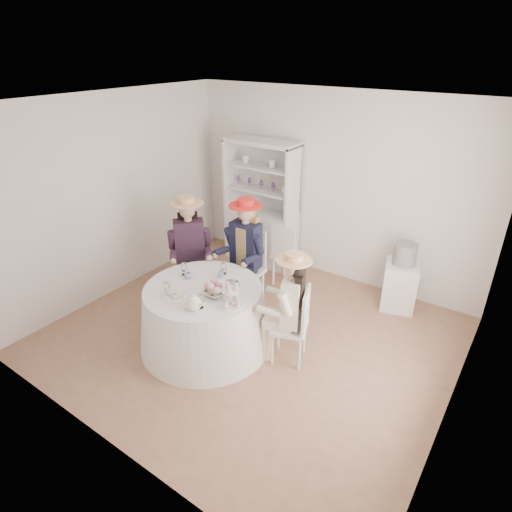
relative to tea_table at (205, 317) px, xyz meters
The scene contains 23 objects.
ground 0.67m from the tea_table, 49.97° to the left, with size 4.50×4.50×0.00m, color #8C6046.
ceiling 2.39m from the tea_table, 49.97° to the left, with size 4.50×4.50×0.00m, color white.
wall_back 2.64m from the tea_table, 81.61° to the left, with size 4.50×4.50×0.00m, color white.
wall_front 1.88m from the tea_table, 77.20° to the right, with size 4.50×4.50×0.00m, color white.
wall_left 2.17m from the tea_table, 167.32° to the left, with size 4.50×4.50×0.00m, color white.
wall_right 2.81m from the tea_table, ahead, with size 4.50×4.50×0.00m, color white.
tea_table is the anchor object (origin of this frame).
hutch 2.32m from the tea_table, 107.51° to the left, with size 1.31×0.84×1.95m.
side_table 2.62m from the tea_table, 52.34° to the left, with size 0.42×0.42×0.65m, color silver.
hatbox 2.65m from the tea_table, 52.34° to the left, with size 0.29×0.29×0.29m, color black.
guest_left 1.09m from the tea_table, 140.73° to the left, with size 0.64×0.63×1.50m.
guest_mid 1.10m from the tea_table, 97.92° to the left, with size 0.54×0.57×1.50m.
guest_right 1.06m from the tea_table, 19.25° to the left, with size 0.55×0.50×1.33m.
spare_chair 1.73m from the tea_table, 88.23° to the left, with size 0.41×0.41×0.96m.
teacup_a 0.51m from the tea_table, 166.22° to the left, with size 0.08×0.08×0.06m, color white.
teacup_b 0.52m from the tea_table, 88.77° to the left, with size 0.08×0.08×0.07m, color white.
teacup_c 0.52m from the tea_table, 38.41° to the left, with size 0.10×0.10×0.08m, color white.
flower_bowl 0.47m from the tea_table, 13.24° to the right, with size 0.24×0.24×0.06m, color white.
flower_arrangement 0.52m from the tea_table, ahead, with size 0.20×0.19×0.07m.
table_teapot 0.62m from the tea_table, 60.76° to the right, with size 0.24×0.17×0.18m.
sandwich_plate 0.51m from the tea_table, 109.32° to the right, with size 0.28×0.28×0.06m.
cupcake_stand 0.67m from the tea_table, 10.53° to the right, with size 0.26×0.26×0.25m.
stemware_set 0.46m from the tea_table, 90.00° to the left, with size 0.83×0.80×0.15m.
Camera 1 is at (2.47, -3.45, 3.22)m, focal length 30.00 mm.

